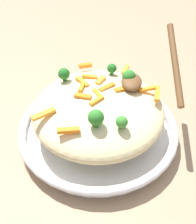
% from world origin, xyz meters
% --- Properties ---
extents(ground_plane, '(2.40, 2.40, 0.00)m').
position_xyz_m(ground_plane, '(0.00, 0.00, 0.00)').
color(ground_plane, '#9E7F60').
extents(serving_bowl, '(0.32, 0.32, 0.04)m').
position_xyz_m(serving_bowl, '(0.00, 0.00, 0.02)').
color(serving_bowl, silver).
rests_on(serving_bowl, ground_plane).
extents(pasta_mound, '(0.26, 0.26, 0.07)m').
position_xyz_m(pasta_mound, '(0.00, 0.00, 0.07)').
color(pasta_mound, beige).
rests_on(pasta_mound, serving_bowl).
extents(carrot_piece_0, '(0.04, 0.01, 0.01)m').
position_xyz_m(carrot_piece_0, '(-0.02, 0.11, 0.10)').
color(carrot_piece_0, orange).
rests_on(carrot_piece_0, pasta_mound).
extents(carrot_piece_1, '(0.03, 0.03, 0.01)m').
position_xyz_m(carrot_piece_1, '(-0.02, 0.01, 0.11)').
color(carrot_piece_1, orange).
rests_on(carrot_piece_1, pasta_mound).
extents(carrot_piece_2, '(0.02, 0.04, 0.01)m').
position_xyz_m(carrot_piece_2, '(-0.04, 0.09, 0.10)').
color(carrot_piece_2, orange).
rests_on(carrot_piece_2, pasta_mound).
extents(carrot_piece_3, '(0.03, 0.03, 0.01)m').
position_xyz_m(carrot_piece_3, '(0.02, -0.00, 0.11)').
color(carrot_piece_3, orange).
rests_on(carrot_piece_3, pasta_mound).
extents(carrot_piece_4, '(0.03, 0.02, 0.01)m').
position_xyz_m(carrot_piece_4, '(-0.10, 0.05, 0.10)').
color(carrot_piece_4, orange).
rests_on(carrot_piece_4, pasta_mound).
extents(carrot_piece_5, '(0.02, 0.03, 0.01)m').
position_xyz_m(carrot_piece_5, '(0.01, -0.03, 0.11)').
color(carrot_piece_5, orange).
rests_on(carrot_piece_5, pasta_mound).
extents(carrot_piece_6, '(0.02, 0.03, 0.01)m').
position_xyz_m(carrot_piece_6, '(-0.02, 0.04, 0.11)').
color(carrot_piece_6, orange).
rests_on(carrot_piece_6, pasta_mound).
extents(carrot_piece_7, '(0.04, 0.04, 0.01)m').
position_xyz_m(carrot_piece_7, '(0.06, -0.09, 0.10)').
color(carrot_piece_7, orange).
rests_on(carrot_piece_7, pasta_mound).
extents(carrot_piece_8, '(0.03, 0.03, 0.01)m').
position_xyz_m(carrot_piece_8, '(-0.04, -0.04, 0.11)').
color(carrot_piece_8, orange).
rests_on(carrot_piece_8, pasta_mound).
extents(carrot_piece_9, '(0.02, 0.04, 0.01)m').
position_xyz_m(carrot_piece_9, '(0.09, -0.04, 0.10)').
color(carrot_piece_9, orange).
rests_on(carrot_piece_9, pasta_mound).
extents(carrot_piece_10, '(0.02, 0.03, 0.01)m').
position_xyz_m(carrot_piece_10, '(-0.10, -0.04, 0.10)').
color(carrot_piece_10, orange).
rests_on(carrot_piece_10, pasta_mound).
extents(carrot_piece_11, '(0.01, 0.03, 0.01)m').
position_xyz_m(carrot_piece_11, '(-0.06, -0.02, 0.11)').
color(carrot_piece_11, orange).
rests_on(carrot_piece_11, pasta_mound).
extents(carrot_piece_12, '(0.03, 0.03, 0.01)m').
position_xyz_m(carrot_piece_12, '(-0.00, 0.00, 0.11)').
color(carrot_piece_12, orange).
rests_on(carrot_piece_12, pasta_mound).
extents(carrot_piece_13, '(0.03, 0.02, 0.01)m').
position_xyz_m(carrot_piece_13, '(-0.05, -0.00, 0.11)').
color(carrot_piece_13, orange).
rests_on(carrot_piece_13, pasta_mound).
extents(carrot_piece_14, '(0.03, 0.01, 0.01)m').
position_xyz_m(carrot_piece_14, '(-0.02, -0.03, 0.11)').
color(carrot_piece_14, orange).
rests_on(carrot_piece_14, pasta_mound).
extents(broccoli_floret_0, '(0.03, 0.03, 0.03)m').
position_xyz_m(broccoli_floret_0, '(0.07, 0.01, 0.12)').
color(broccoli_floret_0, '#296820').
rests_on(broccoli_floret_0, pasta_mound).
extents(broccoli_floret_1, '(0.03, 0.03, 0.03)m').
position_xyz_m(broccoli_floret_1, '(-0.05, 0.05, 0.12)').
color(broccoli_floret_1, '#296820').
rests_on(broccoli_floret_1, pasta_mound).
extents(broccoli_floret_2, '(0.02, 0.02, 0.02)m').
position_xyz_m(broccoli_floret_2, '(0.07, 0.05, 0.11)').
color(broccoli_floret_2, '#377928').
rests_on(broccoli_floret_2, pasta_mound).
extents(broccoli_floret_3, '(0.02, 0.02, 0.03)m').
position_xyz_m(broccoli_floret_3, '(-0.05, -0.07, 0.12)').
color(broccoli_floret_3, '#205B1C').
rests_on(broccoli_floret_3, pasta_mound).
extents(broccoli_floret_4, '(0.02, 0.02, 0.02)m').
position_xyz_m(broccoli_floret_4, '(-0.08, 0.02, 0.11)').
color(broccoli_floret_4, '#205B1C').
rests_on(broccoli_floret_4, pasta_mound).
extents(serving_spoon, '(0.16, 0.11, 0.09)m').
position_xyz_m(serving_spoon, '(-0.04, 0.09, 0.13)').
color(serving_spoon, brown).
rests_on(serving_spoon, pasta_mound).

